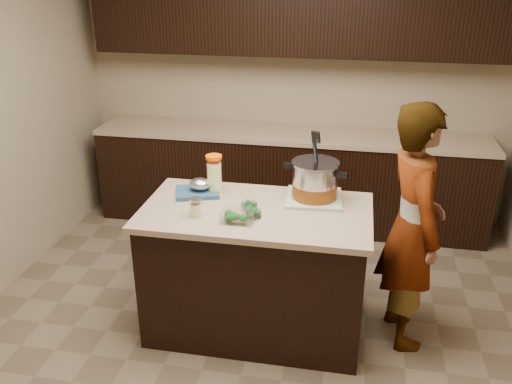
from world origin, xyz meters
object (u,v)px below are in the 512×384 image
(lemonade_pitcher, at_px, (214,176))
(island, at_px, (256,270))
(stock_pot, at_px, (315,182))
(person, at_px, (412,228))

(lemonade_pitcher, bearing_deg, island, -32.71)
(stock_pot, relative_size, person, 0.27)
(stock_pot, distance_m, person, 0.68)
(island, distance_m, lemonade_pitcher, 0.69)
(island, bearing_deg, lemonade_pitcher, 147.29)
(stock_pot, height_order, person, person)
(island, relative_size, lemonade_pitcher, 5.53)
(lemonade_pitcher, bearing_deg, stock_pot, 1.27)
(stock_pot, xyz_separation_m, person, (0.63, -0.11, -0.21))
(island, relative_size, person, 0.90)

